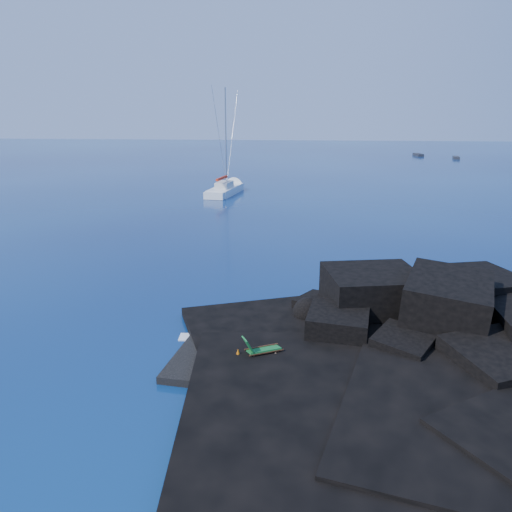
{
  "coord_description": "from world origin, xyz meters",
  "views": [
    {
      "loc": [
        6.37,
        -20.81,
        11.41
      ],
      "look_at": [
        2.84,
        11.7,
        2.0
      ],
      "focal_mm": 35.0,
      "sensor_mm": 36.0,
      "label": 1
    }
  ],
  "objects_px": {
    "sailboat": "(226,194)",
    "distant_boat_b": "(456,159)",
    "deck_chair": "(264,345)",
    "sunbather": "(265,355)",
    "distant_boat_a": "(418,156)",
    "marker_cone": "(238,354)"
  },
  "relations": [
    {
      "from": "sunbather",
      "to": "distant_boat_a",
      "type": "distance_m",
      "value": 126.0
    },
    {
      "from": "distant_boat_b",
      "to": "sailboat",
      "type": "bearing_deg",
      "value": -118.31
    },
    {
      "from": "distant_boat_b",
      "to": "marker_cone",
      "type": "bearing_deg",
      "value": -99.77
    },
    {
      "from": "deck_chair",
      "to": "distant_boat_b",
      "type": "distance_m",
      "value": 120.42
    },
    {
      "from": "distant_boat_a",
      "to": "distant_boat_b",
      "type": "height_order",
      "value": "distant_boat_a"
    },
    {
      "from": "distant_boat_a",
      "to": "distant_boat_b",
      "type": "bearing_deg",
      "value": -52.91
    },
    {
      "from": "sailboat",
      "to": "sunbather",
      "type": "distance_m",
      "value": 51.68
    },
    {
      "from": "sailboat",
      "to": "sunbather",
      "type": "relative_size",
      "value": 9.27
    },
    {
      "from": "sailboat",
      "to": "marker_cone",
      "type": "height_order",
      "value": "sailboat"
    },
    {
      "from": "deck_chair",
      "to": "distant_boat_a",
      "type": "relative_size",
      "value": 0.36
    },
    {
      "from": "sailboat",
      "to": "distant_boat_a",
      "type": "xyz_separation_m",
      "value": [
        41.56,
        71.47,
        0.0
      ]
    },
    {
      "from": "sailboat",
      "to": "marker_cone",
      "type": "xyz_separation_m",
      "value": [
        9.17,
        -50.87,
        0.62
      ]
    },
    {
      "from": "marker_cone",
      "to": "distant_boat_b",
      "type": "bearing_deg",
      "value": 70.57
    },
    {
      "from": "sailboat",
      "to": "distant_boat_b",
      "type": "xyz_separation_m",
      "value": [
        49.47,
        63.39,
        0.0
      ]
    },
    {
      "from": "deck_chair",
      "to": "marker_cone",
      "type": "height_order",
      "value": "deck_chair"
    },
    {
      "from": "sailboat",
      "to": "deck_chair",
      "type": "relative_size",
      "value": 8.41
    },
    {
      "from": "sunbather",
      "to": "marker_cone",
      "type": "relative_size",
      "value": 3.01
    },
    {
      "from": "sailboat",
      "to": "distant_boat_b",
      "type": "height_order",
      "value": "sailboat"
    },
    {
      "from": "deck_chair",
      "to": "sunbather",
      "type": "relative_size",
      "value": 1.1
    },
    {
      "from": "sailboat",
      "to": "sunbather",
      "type": "height_order",
      "value": "sailboat"
    },
    {
      "from": "deck_chair",
      "to": "marker_cone",
      "type": "relative_size",
      "value": 3.32
    },
    {
      "from": "deck_chair",
      "to": "distant_boat_b",
      "type": "xyz_separation_m",
      "value": [
        39.13,
        113.89,
        -0.96
      ]
    }
  ]
}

